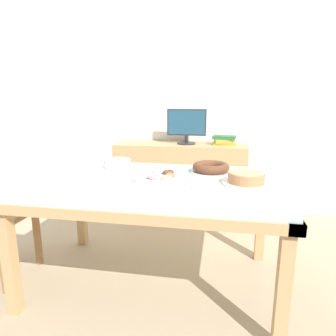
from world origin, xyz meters
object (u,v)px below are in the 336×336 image
at_px(cake_chocolate_round, 246,179).
at_px(tealight_left_edge, 51,183).
at_px(tealight_near_front, 188,183).
at_px(tealight_near_cakes, 259,173).
at_px(book_stack, 224,140).
at_px(pastry_platter, 159,176).
at_px(computer_monitor, 186,127).
at_px(plate_stack, 117,164).
at_px(cake_golden_bundt, 211,168).
at_px(tealight_centre, 67,174).

height_order(cake_chocolate_round, tealight_left_edge, cake_chocolate_round).
distance_m(cake_chocolate_round, tealight_near_front, 0.38).
distance_m(cake_chocolate_round, tealight_near_cakes, 0.31).
height_order(book_stack, pastry_platter, book_stack).
xyz_separation_m(cake_chocolate_round, pastry_platter, (-0.58, 0.05, -0.02)).
bearing_deg(computer_monitor, plate_stack, -112.17).
relative_size(cake_golden_bundt, tealight_left_edge, 7.32).
bearing_deg(cake_chocolate_round, tealight_near_front, -168.58).
bearing_deg(tealight_near_cakes, tealight_left_edge, -158.59).
xyz_separation_m(plate_stack, tealight_centre, (-0.27, -0.30, -0.02)).
bearing_deg(computer_monitor, cake_golden_bundt, -73.87).
xyz_separation_m(book_stack, tealight_centre, (-1.10, -1.34, -0.09)).
height_order(computer_monitor, cake_golden_bundt, computer_monitor).
bearing_deg(pastry_platter, computer_monitor, 88.33).
bearing_deg(computer_monitor, tealight_near_front, -82.88).
height_order(book_stack, tealight_near_front, book_stack).
distance_m(computer_monitor, tealight_near_front, 1.44).
relative_size(computer_monitor, plate_stack, 2.02).
relative_size(tealight_near_front, tealight_centre, 1.00).
bearing_deg(plate_stack, tealight_near_cakes, -0.52).
distance_m(computer_monitor, tealight_near_cakes, 1.26).
bearing_deg(cake_chocolate_round, tealight_near_cakes, 68.05).
bearing_deg(cake_golden_bundt, tealight_centre, -165.53).
xyz_separation_m(cake_chocolate_round, tealight_near_front, (-0.37, -0.07, -0.03)).
bearing_deg(tealight_centre, pastry_platter, 3.75).
distance_m(computer_monitor, tealight_left_edge, 1.73).
bearing_deg(cake_golden_bundt, cake_chocolate_round, -48.49).
height_order(computer_monitor, book_stack, computer_monitor).
relative_size(plate_stack, tealight_centre, 5.25).
relative_size(tealight_left_edge, tealight_centre, 1.00).
xyz_separation_m(cake_chocolate_round, tealight_centre, (-1.24, 0.00, -0.03)).
bearing_deg(tealight_centre, computer_monitor, 62.51).
distance_m(plate_stack, tealight_near_cakes, 1.08).
height_order(cake_chocolate_round, tealight_centre, cake_chocolate_round).
bearing_deg(tealight_left_edge, book_stack, 55.46).
bearing_deg(cake_golden_bundt, pastry_platter, -148.16).
xyz_separation_m(pastry_platter, tealight_near_cakes, (0.70, 0.24, -0.00)).
bearing_deg(pastry_platter, tealight_near_cakes, 19.15).
bearing_deg(tealight_near_front, cake_chocolate_round, 11.42).
relative_size(cake_golden_bundt, plate_stack, 1.39).
distance_m(computer_monitor, cake_golden_bundt, 1.14).
xyz_separation_m(book_stack, cake_chocolate_round, (0.14, -1.34, -0.06)).
relative_size(cake_chocolate_round, pastry_platter, 0.82).
bearing_deg(tealight_near_cakes, book_stack, 103.41).
relative_size(computer_monitor, tealight_near_cakes, 10.60).
height_order(pastry_platter, tealight_near_front, pastry_platter).
height_order(computer_monitor, plate_stack, computer_monitor).
height_order(pastry_platter, plate_stack, plate_stack).
relative_size(book_stack, cake_golden_bundt, 0.87).
bearing_deg(pastry_platter, cake_chocolate_round, -4.45).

